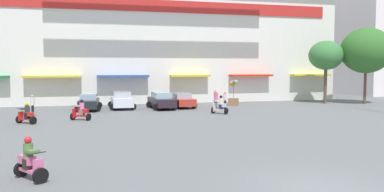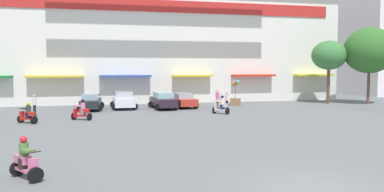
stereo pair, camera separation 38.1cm
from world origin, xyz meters
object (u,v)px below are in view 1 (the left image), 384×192
Objects in this scene: scooter_rider_2 at (26,115)px; pedestrian_0 at (33,104)px; parked_car_3 at (181,100)px; pedestrian_1 at (216,97)px; scooter_rider_3 at (81,112)px; plaza_tree_1 at (366,51)px; parked_car_0 at (89,102)px; plaza_tree_3 at (326,56)px; parked_car_2 at (161,101)px; pedestrian_4 at (216,99)px; parked_car_1 at (122,100)px; scooter_rider_4 at (220,106)px; balloon_vendor_cart at (233,94)px; scooter_rider_1 at (30,162)px; pedestrian_3 at (225,99)px.

pedestrian_0 reaches higher than scooter_rider_2.
parked_car_3 is 3.28m from pedestrian_1.
parked_car_3 is 11.45m from scooter_rider_3.
plaza_tree_1 is 28.38m from parked_car_0.
scooter_rider_2 is at bearing -117.69° from parked_car_0.
plaza_tree_1 is 33.09m from scooter_rider_2.
scooter_rider_2 is (-28.29, -8.29, -4.45)m from plaza_tree_3.
scooter_rider_3 is (-24.77, -7.41, -4.43)m from plaza_tree_3.
parked_car_2 is at bearing 16.71° from pedestrian_0.
pedestrian_4 is at bearing -28.35° from parked_car_2.
plaza_tree_3 is at bearing 15.02° from pedestrian_4.
scooter_rider_2 is at bearing -168.04° from plaza_tree_1.
parked_car_3 is 14.84m from scooter_rider_2.
plaza_tree_1 is at bearing -1.94° from parked_car_0.
parked_car_3 is (5.57, -0.30, -0.10)m from parked_car_1.
plaza_tree_3 is at bearing 24.04° from scooter_rider_4.
parked_car_0 is at bearing -177.31° from balloon_vendor_cart.
balloon_vendor_cart is (15.73, 22.61, 0.61)m from scooter_rider_1.
plaza_tree_3 is 29.82m from scooter_rider_2.
pedestrian_3 is at bearing 18.87° from scooter_rider_2.
plaza_tree_1 is 5.23× the size of scooter_rider_3.
balloon_vendor_cart is at bearing 60.74° from scooter_rider_4.
balloon_vendor_cart is at bearing 57.01° from pedestrian_3.
plaza_tree_1 reaches higher than pedestrian_4.
scooter_rider_4 is at bearing -115.88° from pedestrian_3.
pedestrian_0 is at bearing -169.31° from pedestrian_1.
plaza_tree_1 reaches higher than pedestrian_3.
plaza_tree_1 reaches higher than plaza_tree_3.
scooter_rider_2 is at bearing -161.13° from pedestrian_3.
scooter_rider_1 is at bearing -125.08° from pedestrian_3.
plaza_tree_3 is 4.36× the size of scooter_rider_3.
scooter_rider_2 is at bearing -163.67° from plaza_tree_3.
plaza_tree_3 is 14.32m from pedestrian_4.
scooter_rider_4 reaches higher than parked_car_0.
parked_car_1 is 2.80× the size of scooter_rider_3.
balloon_vendor_cart is at bearing 27.42° from scooter_rider_3.
plaza_tree_3 is 3.90× the size of pedestrian_0.
pedestrian_0 is 16.08m from pedestrian_1.
scooter_rider_1 is at bearing -81.00° from scooter_rider_2.
pedestrian_0 is 0.99× the size of pedestrian_1.
parked_car_2 is (-21.49, 0.39, -4.79)m from plaza_tree_1.
scooter_rider_1 is 18.37m from pedestrian_0.
scooter_rider_1 is 15.16m from scooter_rider_3.
scooter_rider_3 is 13.43m from pedestrian_3.
scooter_rider_4 is (-13.81, -6.16, -4.42)m from plaza_tree_3.
plaza_tree_3 is at bearing 3.61° from parked_car_2.
parked_car_1 is 5.58m from parked_car_3.
scooter_rider_4 is (-17.52, -4.64, -4.92)m from plaza_tree_1.
pedestrian_1 is at bearing -148.52° from balloon_vendor_cart.
parked_car_1 reaches higher than parked_car_2.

